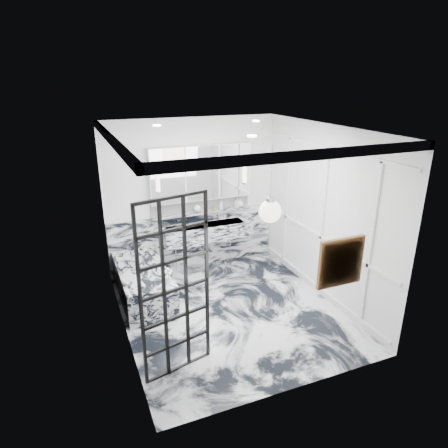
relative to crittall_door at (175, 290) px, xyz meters
name	(u,v)px	position (x,y,z in m)	size (l,w,h in m)	color
floor	(231,311)	(1.11, 0.95, -1.12)	(3.60, 3.60, 0.00)	silver
ceiling	(232,129)	(1.11, 0.95, 1.68)	(3.60, 3.60, 0.00)	white
wall_back	(193,195)	(1.11, 2.75, 0.28)	(3.60, 3.60, 0.00)	white
wall_front	(299,284)	(1.11, -0.85, 0.28)	(3.60, 3.60, 0.00)	white
wall_left	(118,244)	(-0.49, 0.95, 0.28)	(3.60, 3.60, 0.00)	white
wall_right	(324,214)	(2.71, 0.95, 0.28)	(3.60, 3.60, 0.00)	white
marble_clad_back	(194,240)	(1.11, 2.72, -0.59)	(3.18, 0.05, 1.05)	silver
marble_clad_left	(120,248)	(-0.47, 0.95, 0.22)	(0.02, 3.56, 2.68)	silver
panel_molding	(322,220)	(2.69, 0.95, 0.18)	(0.03, 3.40, 2.30)	white
soap_bottle_a	(221,204)	(1.64, 2.66, 0.07)	(0.07, 0.07, 0.19)	#8C5919
soap_bottle_b	(237,202)	(1.97, 2.66, 0.07)	(0.08, 0.09, 0.19)	#4C4C51
soap_bottle_c	(240,203)	(2.03, 2.66, 0.06)	(0.13, 0.13, 0.17)	silver
face_pot	(197,208)	(1.16, 2.66, 0.05)	(0.13, 0.13, 0.13)	white
amber_bottle	(213,208)	(1.48, 2.66, 0.02)	(0.04, 0.04, 0.10)	#8C5919
flower_vase	(168,280)	(0.19, 1.19, -0.51)	(0.08, 0.08, 0.12)	silver
crittall_door	(175,290)	(0.00, 0.00, 0.00)	(0.88, 0.04, 2.24)	black
artwork	(341,262)	(1.66, -0.81, 0.41)	(0.47, 0.05, 0.47)	#C66014
pendant_light	(270,212)	(1.15, -0.11, 0.85)	(0.27, 0.27, 0.27)	white
trough_sink	(206,232)	(1.26, 2.50, -0.39)	(1.60, 0.45, 0.30)	silver
ledge	(202,212)	(1.26, 2.67, -0.05)	(1.90, 0.14, 0.04)	silver
subway_tile	(201,205)	(1.26, 2.73, 0.09)	(1.90, 0.03, 0.23)	white
mirror_cabinet	(201,173)	(1.26, 2.67, 0.70)	(1.90, 0.16, 1.00)	white
sconce_left	(158,180)	(0.44, 2.58, 0.66)	(0.07, 0.07, 0.40)	white
sconce_right	(245,172)	(2.08, 2.58, 0.66)	(0.07, 0.07, 0.40)	white
bathtub	(143,283)	(-0.06, 1.84, -0.84)	(0.75, 1.65, 0.55)	silver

